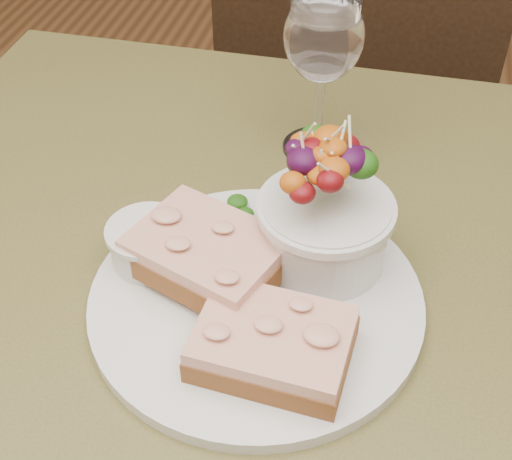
% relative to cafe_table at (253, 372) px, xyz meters
% --- Properties ---
extents(cafe_table, '(0.80, 0.80, 0.75)m').
position_rel_cafe_table_xyz_m(cafe_table, '(0.00, 0.00, 0.00)').
color(cafe_table, '#45421D').
rests_on(cafe_table, ground).
extents(chair_far, '(0.44, 0.44, 0.90)m').
position_rel_cafe_table_xyz_m(chair_far, '(0.03, 0.74, -0.36)').
color(chair_far, black).
rests_on(chair_far, ground).
extents(dinner_plate, '(0.27, 0.27, 0.01)m').
position_rel_cafe_table_xyz_m(dinner_plate, '(0.00, -0.01, 0.11)').
color(dinner_plate, silver).
rests_on(dinner_plate, cafe_table).
extents(sandwich_front, '(0.12, 0.09, 0.03)m').
position_rel_cafe_table_xyz_m(sandwich_front, '(0.03, -0.06, 0.13)').
color(sandwich_front, '#533216').
rests_on(sandwich_front, dinner_plate).
extents(sandwich_back, '(0.14, 0.13, 0.03)m').
position_rel_cafe_table_xyz_m(sandwich_back, '(-0.04, 0.01, 0.14)').
color(sandwich_back, '#533216').
rests_on(sandwich_back, dinner_plate).
extents(ramekin, '(0.06, 0.06, 0.04)m').
position_rel_cafe_table_xyz_m(ramekin, '(-0.09, 0.02, 0.13)').
color(ramekin, silver).
rests_on(ramekin, dinner_plate).
extents(salad_bowl, '(0.11, 0.11, 0.13)m').
position_rel_cafe_table_xyz_m(salad_bowl, '(0.05, 0.05, 0.17)').
color(salad_bowl, silver).
rests_on(salad_bowl, dinner_plate).
extents(garnish, '(0.05, 0.04, 0.02)m').
position_rel_cafe_table_xyz_m(garnish, '(-0.05, 0.08, 0.12)').
color(garnish, '#0E3409').
rests_on(garnish, dinner_plate).
extents(wine_glass, '(0.08, 0.08, 0.18)m').
position_rel_cafe_table_xyz_m(wine_glass, '(0.02, 0.22, 0.22)').
color(wine_glass, white).
rests_on(wine_glass, cafe_table).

